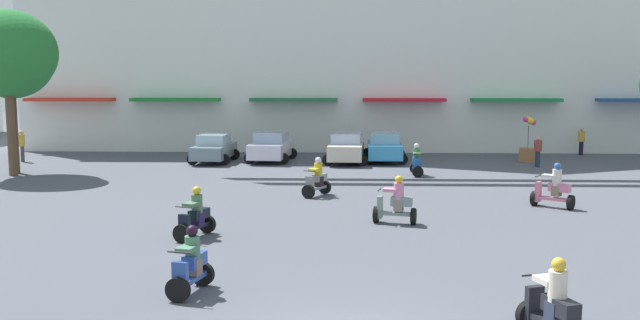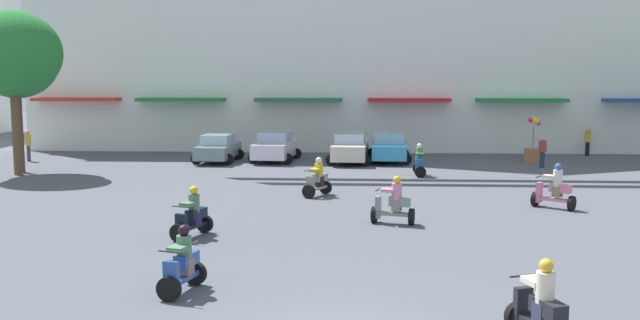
% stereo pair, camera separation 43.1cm
% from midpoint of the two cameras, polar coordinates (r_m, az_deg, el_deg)
% --- Properties ---
extents(ground_plane, '(128.00, 128.00, 0.00)m').
position_cam_midpoint_polar(ground_plane, '(24.31, 2.88, -3.81)').
color(ground_plane, '#4D515A').
extents(colonial_building, '(40.57, 19.04, 22.10)m').
position_cam_midpoint_polar(colonial_building, '(48.12, 3.09, 13.23)').
color(colonial_building, white).
rests_on(colonial_building, ground).
extents(plaza_tree_0, '(4.55, 3.99, 7.67)m').
position_cam_midpoint_polar(plaza_tree_0, '(34.41, -24.31, 8.22)').
color(plaza_tree_0, brown).
rests_on(plaza_tree_0, ground).
extents(plaza_tree_2, '(4.05, 3.48, 7.32)m').
position_cam_midpoint_polar(plaza_tree_2, '(35.25, -24.04, 7.81)').
color(plaza_tree_2, brown).
rests_on(plaza_tree_2, ground).
extents(parked_car_0, '(2.44, 4.01, 1.52)m').
position_cam_midpoint_polar(parked_car_0, '(36.83, -8.29, 1.00)').
color(parked_car_0, slate).
rests_on(parked_car_0, ground).
extents(parked_car_1, '(2.68, 4.23, 1.62)m').
position_cam_midpoint_polar(parked_car_1, '(36.86, -3.47, 1.14)').
color(parked_car_1, silver).
rests_on(parked_car_1, ground).
extents(parked_car_2, '(2.53, 4.24, 1.61)m').
position_cam_midpoint_polar(parked_car_2, '(36.10, 2.92, 1.02)').
color(parked_car_2, beige).
rests_on(parked_car_2, ground).
extents(parked_car_3, '(2.47, 4.29, 1.58)m').
position_cam_midpoint_polar(parked_car_3, '(36.84, 6.15, 1.09)').
color(parked_car_3, '#3794CC').
rests_on(parked_car_3, ground).
extents(scooter_rider_0, '(0.52, 1.31, 1.52)m').
position_cam_midpoint_polar(scooter_rider_0, '(31.69, 8.80, -0.20)').
color(scooter_rider_0, black).
rests_on(scooter_rider_0, ground).
extents(scooter_rider_2, '(0.99, 1.55, 1.47)m').
position_cam_midpoint_polar(scooter_rider_2, '(19.64, -10.15, -4.74)').
color(scooter_rider_2, black).
rests_on(scooter_rider_2, ground).
extents(scooter_rider_3, '(1.12, 1.45, 1.51)m').
position_cam_midpoint_polar(scooter_rider_3, '(25.97, 0.27, -1.71)').
color(scooter_rider_3, black).
rests_on(scooter_rider_3, ground).
extents(scooter_rider_4, '(0.96, 1.50, 1.52)m').
position_cam_midpoint_polar(scooter_rider_4, '(12.46, 19.17, -11.76)').
color(scooter_rider_4, black).
rests_on(scooter_rider_4, ground).
extents(scooter_rider_5, '(1.40, 0.81, 1.53)m').
position_cam_midpoint_polar(scooter_rider_5, '(21.18, 6.84, -3.71)').
color(scooter_rider_5, black).
rests_on(scooter_rider_5, ground).
extents(scooter_rider_6, '(0.81, 1.38, 1.46)m').
position_cam_midpoint_polar(scooter_rider_6, '(14.68, -10.74, -8.73)').
color(scooter_rider_6, black).
rests_on(scooter_rider_6, ground).
extents(scooter_rider_7, '(1.46, 1.29, 1.61)m').
position_cam_midpoint_polar(scooter_rider_7, '(24.93, 19.71, -2.39)').
color(scooter_rider_7, black).
rests_on(scooter_rider_7, ground).
extents(pedestrian_0, '(0.44, 0.44, 1.66)m').
position_cam_midpoint_polar(pedestrian_0, '(42.47, 22.02, 1.59)').
color(pedestrian_0, black).
rests_on(pedestrian_0, ground).
extents(pedestrian_1, '(0.44, 0.44, 1.71)m').
position_cam_midpoint_polar(pedestrian_1, '(40.00, -23.21, 1.31)').
color(pedestrian_1, '#453F44').
rests_on(pedestrian_1, ground).
extents(pedestrian_2, '(0.56, 0.56, 1.58)m').
position_cam_midpoint_polar(pedestrian_2, '(36.06, 18.66, 0.78)').
color(pedestrian_2, '#243449').
rests_on(pedestrian_2, ground).
extents(balloon_vendor_cart, '(1.01, 0.85, 2.49)m').
position_cam_midpoint_polar(balloon_vendor_cart, '(38.16, 17.92, 1.14)').
color(balloon_vendor_cart, '#A56941').
rests_on(balloon_vendor_cart, ground).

